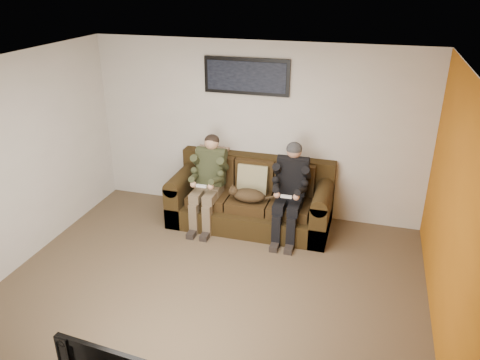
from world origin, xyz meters
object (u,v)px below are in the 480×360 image
(cat, at_px, (247,195))
(person_left, at_px, (209,176))
(framed_poster, at_px, (246,76))
(person_right, at_px, (291,186))
(sofa, at_px, (252,200))

(cat, bearing_deg, person_left, 172.36)
(person_left, distance_m, framed_poster, 1.52)
(person_right, bearing_deg, person_left, -179.98)
(sofa, height_order, person_right, person_right)
(sofa, distance_m, person_right, 0.74)
(person_left, xyz_separation_m, person_right, (1.20, 0.00, 0.00))
(person_left, relative_size, person_right, 0.99)
(person_left, xyz_separation_m, cat, (0.61, -0.08, -0.18))
(sofa, height_order, cat, sofa)
(person_left, bearing_deg, sofa, 18.03)
(cat, xyz_separation_m, framed_poster, (-0.21, 0.66, 1.53))
(cat, bearing_deg, framed_poster, 107.41)
(framed_poster, bearing_deg, person_right, -35.83)
(sofa, xyz_separation_m, person_right, (0.60, -0.19, 0.39))
(framed_poster, bearing_deg, sofa, -62.42)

